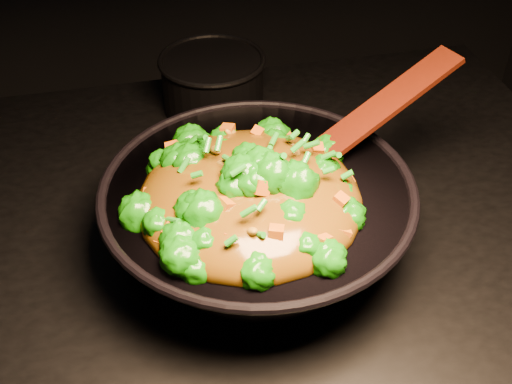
{
  "coord_description": "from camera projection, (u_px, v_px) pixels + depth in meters",
  "views": [
    {
      "loc": [
        -0.14,
        -0.71,
        1.56
      ],
      "look_at": [
        0.01,
        -0.06,
        1.0
      ],
      "focal_mm": 45.0,
      "sensor_mm": 36.0,
      "label": 1
    }
  ],
  "objects": [
    {
      "name": "stir_fry",
      "position": [
        250.0,
        173.0,
        0.8
      ],
      "size": [
        0.33,
        0.33,
        0.1
      ],
      "primitive_type": null,
      "rotation": [
        0.0,
        0.0,
        -0.12
      ],
      "color": "#177B08",
      "rests_on": "wok"
    },
    {
      "name": "back_pot",
      "position": [
        213.0,
        83.0,
        1.19
      ],
      "size": [
        0.22,
        0.22,
        0.11
      ],
      "primitive_type": "cylinder",
      "rotation": [
        0.0,
        0.0,
        -0.18
      ],
      "color": "black",
      "rests_on": "stovetop"
    },
    {
      "name": "wok",
      "position": [
        258.0,
        220.0,
        0.9
      ],
      "size": [
        0.48,
        0.48,
        0.12
      ],
      "primitive_type": null,
      "rotation": [
        0.0,
        0.0,
        0.18
      ],
      "color": "black",
      "rests_on": "stovetop"
    },
    {
      "name": "spatula",
      "position": [
        370.0,
        116.0,
        0.9
      ],
      "size": [
        0.29,
        0.14,
        0.12
      ],
      "primitive_type": "cube",
      "rotation": [
        0.0,
        -0.38,
        0.32
      ],
      "color": "black",
      "rests_on": "wok"
    }
  ]
}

